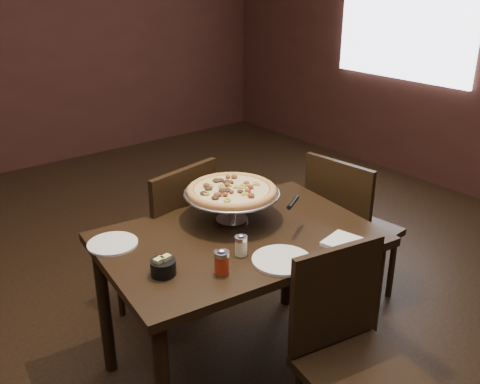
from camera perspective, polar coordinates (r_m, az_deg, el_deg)
room at (r=2.23m, az=-1.70°, el=11.44°), size 6.04×7.04×2.84m
dining_table at (r=2.42m, az=-0.18°, el=-6.72°), size 1.28×0.94×0.75m
pizza_stand at (r=2.45m, az=-0.89°, el=0.13°), size 0.45×0.45×0.18m
parmesan_shaker at (r=2.21m, az=0.11°, el=-5.67°), size 0.05×0.05×0.09m
pepper_flake_shaker at (r=2.08m, az=-1.96°, el=-7.42°), size 0.06×0.06×0.10m
packet_caddy at (r=2.10m, az=-8.20°, el=-7.92°), size 0.10×0.10×0.08m
napkin_stack at (r=2.34m, az=11.13°, el=-5.33°), size 0.19×0.19×0.02m
plate_left at (r=2.36m, az=-13.43°, el=-5.39°), size 0.21×0.21×0.01m
plate_near at (r=2.18m, az=4.49°, el=-7.26°), size 0.24×0.24×0.01m
serving_spatula at (r=2.35m, az=5.67°, el=-1.16°), size 0.17×0.17×0.02m
chair_far at (r=2.88m, az=-7.41°, el=-4.89°), size 0.51×0.51×0.93m
chair_near at (r=2.18m, az=11.78°, el=-16.33°), size 0.48×0.48×0.88m
chair_side at (r=3.08m, az=11.38°, el=-3.54°), size 0.46×0.46×0.91m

